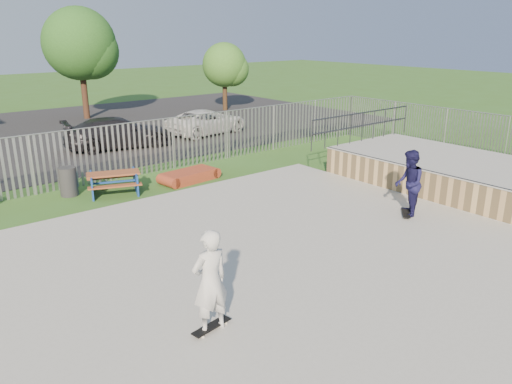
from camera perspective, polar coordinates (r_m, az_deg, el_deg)
ground at (r=11.00m, az=-1.86°, el=-10.11°), size 120.00×120.00×0.00m
concrete_slab at (r=10.97m, az=-1.86°, el=-9.77°), size 15.00×12.00×0.15m
quarter_pipe at (r=18.27m, az=20.40°, el=2.20°), size 5.50×7.05×2.19m
fence at (r=14.71m, az=-9.65°, el=1.23°), size 26.04×16.02×2.00m
picnic_table at (r=17.19m, az=-15.92°, el=1.02°), size 2.06×1.88×0.71m
funbox at (r=18.11m, az=-7.62°, el=1.84°), size 1.97×1.14×0.37m
trash_bin_grey at (r=17.40m, az=-20.66°, el=1.13°), size 0.57×0.57×0.95m
parking_lot at (r=27.87m, az=-26.39°, el=5.44°), size 40.00×18.00×0.02m
car_dark at (r=23.80m, az=-15.45°, el=6.56°), size 5.08×2.81×1.39m
car_white at (r=26.33m, az=-5.62°, el=8.01°), size 4.75×2.71×1.25m
tree_mid at (r=32.28m, az=-19.53°, el=15.66°), size 4.24×4.24×6.54m
tree_right at (r=33.94m, az=-3.64°, el=14.28°), size 2.88×2.88×4.45m
skateboard_a at (r=14.87m, az=16.75°, el=-2.42°), size 0.74×0.66×0.08m
skateboard_b at (r=9.15m, az=-5.11°, el=-15.17°), size 0.82×0.33×0.08m
skater_navy at (r=14.59m, az=17.06°, el=0.93°), size 1.17×1.14×1.90m
skater_white at (r=8.69m, az=-5.27°, el=-10.14°), size 0.70×0.46×1.90m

